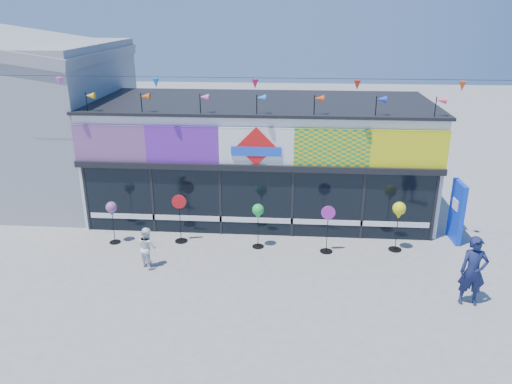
# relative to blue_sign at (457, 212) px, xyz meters

# --- Properties ---
(ground) EXTENTS (80.00, 80.00, 0.00)m
(ground) POSITION_rel_blue_sign_xyz_m (-6.55, -3.50, -1.01)
(ground) COLOR gray
(ground) RESTS_ON ground
(kite_shop) EXTENTS (16.00, 5.70, 5.31)m
(kite_shop) POSITION_rel_blue_sign_xyz_m (-6.55, 2.44, 1.03)
(kite_shop) COLOR white
(kite_shop) RESTS_ON ground
(neighbour_building) EXTENTS (8.18, 7.20, 6.87)m
(neighbour_building) POSITION_rel_blue_sign_xyz_m (-16.55, 3.50, 2.19)
(neighbour_building) COLOR gray
(neighbour_building) RESTS_ON ground
(blue_sign) EXTENTS (0.21, 1.01, 2.01)m
(blue_sign) POSITION_rel_blue_sign_xyz_m (0.00, 0.00, 0.00)
(blue_sign) COLOR blue
(blue_sign) RESTS_ON ground
(spinner_0) EXTENTS (0.36, 0.36, 1.43)m
(spinner_0) POSITION_rel_blue_sign_xyz_m (-11.13, -1.05, 0.13)
(spinner_0) COLOR black
(spinner_0) RESTS_ON ground
(spinner_1) EXTENTS (0.46, 0.42, 1.64)m
(spinner_1) POSITION_rel_blue_sign_xyz_m (-8.98, -0.80, -0.15)
(spinner_1) COLOR black
(spinner_1) RESTS_ON ground
(spinner_2) EXTENTS (0.38, 0.38, 1.48)m
(spinner_2) POSITION_rel_blue_sign_xyz_m (-6.42, -1.01, 0.17)
(spinner_2) COLOR black
(spinner_2) RESTS_ON ground
(spinner_3) EXTENTS (0.44, 0.40, 1.55)m
(spinner_3) POSITION_rel_blue_sign_xyz_m (-4.25, -1.19, -0.19)
(spinner_3) COLOR black
(spinner_3) RESTS_ON ground
(spinner_4) EXTENTS (0.41, 0.41, 1.63)m
(spinner_4) POSITION_rel_blue_sign_xyz_m (-2.06, -0.90, 0.29)
(spinner_4) COLOR black
(spinner_4) RESTS_ON ground
(adult_man) EXTENTS (0.71, 0.49, 1.88)m
(adult_man) POSITION_rel_blue_sign_xyz_m (-0.72, -3.86, -0.07)
(adult_man) COLOR #151C44
(adult_man) RESTS_ON ground
(child) EXTENTS (0.69, 0.67, 1.25)m
(child) POSITION_rel_blue_sign_xyz_m (-9.59, -2.54, -0.39)
(child) COLOR white
(child) RESTS_ON ground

